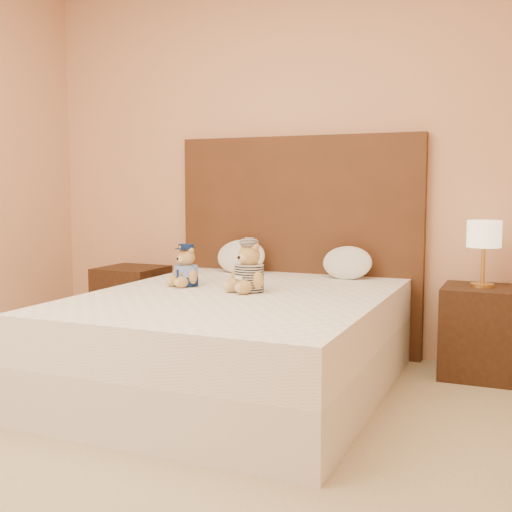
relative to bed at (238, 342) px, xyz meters
The scene contains 11 objects.
ground 1.23m from the bed, 90.00° to the right, with size 4.00×4.50×0.00m, color #C4B28C.
room_walls 1.70m from the bed, 90.00° to the right, with size 4.04×4.52×2.72m.
bed is the anchor object (origin of this frame).
headboard 1.12m from the bed, 90.00° to the left, with size 1.75×0.08×1.50m, color #502A18.
nightstand_left 1.48m from the bed, 147.38° to the left, with size 0.45×0.45×0.55m, color #382011.
nightstand_right 1.48m from the bed, 32.62° to the left, with size 0.45×0.45×0.55m, color #382011.
lamp 1.59m from the bed, 32.62° to the left, with size 0.20×0.20×0.40m.
teddy_police 0.59m from the bed, 161.16° to the left, with size 0.22×0.21×0.25m, color #AA7642, non-canonical shape.
teddy_prisoner 0.43m from the bed, 69.52° to the left, with size 0.26×0.25×0.29m, color #AA7642, non-canonical shape.
pillow_left 0.99m from the bed, 113.18° to the left, with size 0.36×0.23×0.25m, color white.
pillow_right 1.00m from the bed, 63.78° to the left, with size 0.33×0.21×0.23m, color white.
Camera 1 is at (1.48, -2.04, 1.14)m, focal length 45.00 mm.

